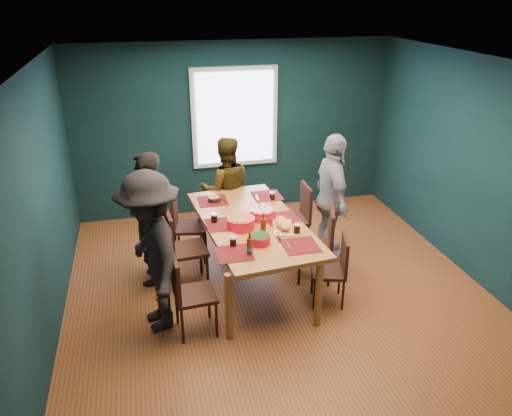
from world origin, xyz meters
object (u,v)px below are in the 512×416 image
Objects in this scene: person_right at (332,198)px; chair_left_near at (186,289)px; cutting_board at (283,224)px; dining_table at (252,227)px; chair_left_far at (183,221)px; person_near_left at (152,253)px; bowl_dumpling at (262,213)px; bowl_herbs at (260,239)px; person_far_left at (148,219)px; chair_right_mid at (322,240)px; bowl_salad at (241,222)px; chair_left_mid at (180,244)px; chair_right_far at (298,213)px; chair_right_near at (336,265)px; person_back at (226,190)px.

chair_left_near is at bearing 123.62° from person_right.
chair_left_near is 1.36m from cutting_board.
dining_table is 1.14m from chair_left_far.
chair_left_far is 1.51m from person_near_left.
person_near_left is 1.49m from bowl_dumpling.
chair_left_far is 1.73× the size of cutting_board.
bowl_herbs is at bearing -127.50° from cutting_board.
person_far_left is 5.57× the size of bowl_dumpling.
chair_right_mid is 2.95× the size of bowl_salad.
chair_left_mid is at bearing 100.69° from person_right.
chair_right_far is 1.16m from cutting_board.
chair_left_far is 1.58m from chair_right_far.
dining_table is at bearing 150.34° from cutting_board.
chair_left_far is 1.18m from bowl_salad.
cutting_board reaches higher than chair_left_far.
chair_right_mid is at bearing 101.93° from chair_right_near.
chair_left_mid is at bearing 175.28° from bowl_dumpling.
chair_left_mid is 1.13m from bowl_herbs.
chair_left_mid is 0.65× the size of person_back.
dining_table is at bearing 112.24° from person_right.
chair_left_far reaches higher than chair_left_near.
chair_left_far is at bearing 139.58° from bowl_dumpling.
chair_right_near is at bearing -26.63° from bowl_salad.
person_right is 2.57m from person_near_left.
cutting_board reaches higher than chair_left_near.
bowl_dumpling reaches higher than chair_right_near.
person_back is 2.76× the size of cutting_board.
person_far_left is 2.38m from person_right.
dining_table is 1.27m from person_back.
bowl_dumpling is at bearing -9.13° from chair_left_mid.
cutting_board is at bearing 160.37° from chair_right_near.
person_far_left reaches higher than chair_left_near.
person_far_left is at bearing -174.46° from chair_right_mid.
person_near_left is at bearing -148.88° from chair_right_mid.
person_far_left is 0.94× the size of person_near_left.
bowl_herbs is (-0.18, -0.61, -0.01)m from bowl_dumpling.
chair_right_mid is 1.70× the size of cutting_board.
person_far_left reaches higher than cutting_board.
bowl_salad reaches higher than chair_right_mid.
bowl_dumpling is (0.13, 0.05, 0.15)m from dining_table.
cutting_board reaches higher than dining_table.
person_far_left is 0.94m from person_near_left.
chair_right_far is 1.13× the size of chair_right_near.
person_near_left is 1.13m from bowl_salad.
chair_right_far is at bearing 52.51° from person_right.
chair_left_mid is 0.56× the size of person_near_left.
cutting_board is at bearing 74.92° from person_far_left.
person_far_left is 1.64m from cutting_board.
person_far_left is (-2.03, -0.35, 0.29)m from chair_right_far.
dining_table is 1.22m from chair_left_near.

